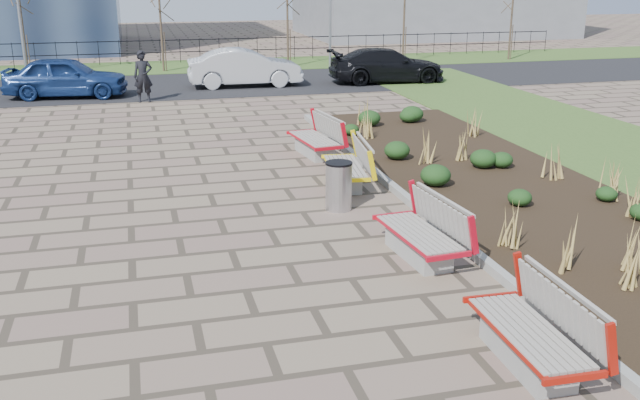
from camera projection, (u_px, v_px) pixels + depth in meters
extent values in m
plane|color=#70604D|center=(267.00, 344.00, 9.24)|extent=(120.00, 120.00, 0.00)
cube|color=black|center=(510.00, 193.00, 15.33)|extent=(4.50, 18.00, 0.10)
cube|color=gray|center=(409.00, 200.00, 14.76)|extent=(0.16, 18.00, 0.15)
cube|color=#33511E|center=(162.00, 67.00, 35.00)|extent=(80.00, 5.00, 0.04)
cube|color=black|center=(169.00, 86.00, 29.49)|extent=(80.00, 7.00, 0.02)
cylinder|color=#B2B2B7|center=(339.00, 186.00, 14.27)|extent=(0.53, 0.53, 0.97)
imported|color=black|center=(143.00, 76.00, 25.75)|extent=(0.68, 0.44, 1.85)
imported|color=navy|center=(66.00, 77.00, 26.66)|extent=(4.65, 2.36, 1.52)
imported|color=#AFB2B7|center=(245.00, 68.00, 29.17)|extent=(4.67, 1.75, 1.52)
imported|color=black|center=(387.00, 65.00, 30.21)|extent=(5.00, 2.22, 1.43)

